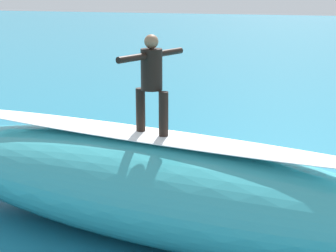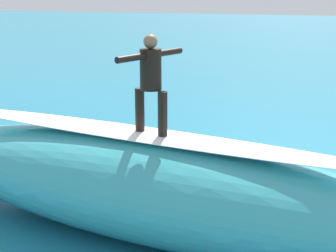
{
  "view_description": "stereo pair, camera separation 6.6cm",
  "coord_description": "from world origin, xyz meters",
  "px_view_note": "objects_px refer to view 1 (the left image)",
  "views": [
    {
      "loc": [
        -2.95,
        9.83,
        4.06
      ],
      "look_at": [
        -0.16,
        -0.34,
        1.29
      ],
      "focal_mm": 59.41,
      "sensor_mm": 36.0,
      "label": 1
    },
    {
      "loc": [
        -3.01,
        9.81,
        4.06
      ],
      "look_at": [
        -0.16,
        -0.34,
        1.29
      ],
      "focal_mm": 59.41,
      "sensor_mm": 36.0,
      "label": 2
    }
  ],
  "objects_px": {
    "surfer_paddling": "(184,147)",
    "surfer_riding": "(152,77)",
    "surfboard_riding": "(152,136)",
    "surfboard_paddling": "(178,154)"
  },
  "relations": [
    {
      "from": "surfboard_riding",
      "to": "surfer_paddling",
      "type": "height_order",
      "value": "surfboard_riding"
    },
    {
      "from": "surfer_riding",
      "to": "surfer_paddling",
      "type": "distance_m",
      "value": 4.93
    },
    {
      "from": "surfboard_riding",
      "to": "surfer_riding",
      "type": "distance_m",
      "value": 0.94
    },
    {
      "from": "surfer_riding",
      "to": "surfboard_paddling",
      "type": "height_order",
      "value": "surfer_riding"
    },
    {
      "from": "surfer_riding",
      "to": "surfer_paddling",
      "type": "height_order",
      "value": "surfer_riding"
    },
    {
      "from": "surfer_paddling",
      "to": "surfer_riding",
      "type": "bearing_deg",
      "value": 89.91
    },
    {
      "from": "surfboard_riding",
      "to": "surfer_paddling",
      "type": "distance_m",
      "value": 4.54
    },
    {
      "from": "surfboard_paddling",
      "to": "surfer_riding",
      "type": "bearing_deg",
      "value": 91.66
    },
    {
      "from": "surfboard_paddling",
      "to": "surfboard_riding",
      "type": "bearing_deg",
      "value": 91.66
    },
    {
      "from": "surfboard_riding",
      "to": "surfboard_paddling",
      "type": "xyz_separation_m",
      "value": [
        0.65,
        -4.26,
        -1.64
      ]
    }
  ]
}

